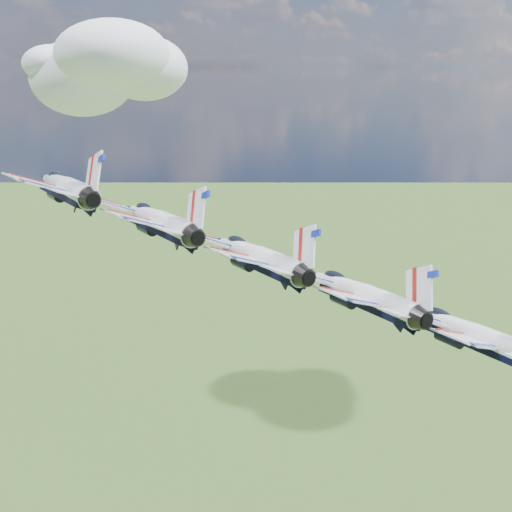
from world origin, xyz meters
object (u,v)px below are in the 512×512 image
jet_3 (360,293)px  jet_4 (469,333)px  jet_0 (65,187)px  jet_2 (256,256)px  jet_1 (158,221)px

jet_3 → jet_4: bearing=-46.6°
jet_3 → jet_4: 10.17m
jet_3 → jet_4: jet_3 is taller
jet_0 → jet_2: jet_0 is taller
jet_1 → jet_4: bearing=-46.6°
jet_0 → jet_2: (13.68, -13.95, -5.67)m
jet_2 → jet_4: 20.34m
jet_2 → jet_3: bearing=-46.6°
jet_1 → jet_2: size_ratio=1.00×
jet_2 → jet_3: 10.17m
jet_2 → jet_0: bearing=133.4°
jet_0 → jet_4: bearing=-46.6°
jet_1 → jet_2: jet_1 is taller
jet_0 → jet_3: bearing=-46.6°
jet_2 → jet_3: jet_2 is taller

